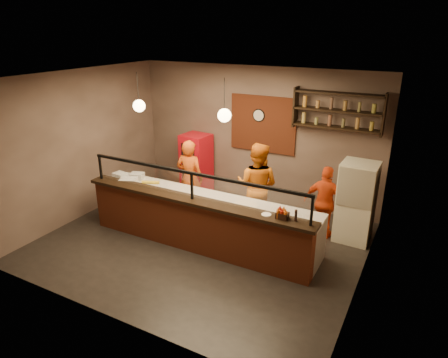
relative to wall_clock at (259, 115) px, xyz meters
The scene contains 29 objects.
floor 3.24m from the wall_clock, 92.33° to the right, with size 6.00×6.00×0.00m, color black.
ceiling 2.70m from the wall_clock, 92.33° to the right, with size 6.00×6.00×0.00m, color #39302C.
wall_back 0.51m from the wall_clock, 158.20° to the left, with size 6.00×6.00×0.00m, color #7A6359.
wall_left 3.99m from the wall_clock, 141.57° to the right, with size 5.00×5.00×0.00m, color #7A6359.
wall_right 3.84m from the wall_clock, 40.31° to the right, with size 5.00×5.00×0.00m, color #7A6359.
wall_front 4.99m from the wall_clock, 91.16° to the right, with size 6.00×6.00×0.00m, color #7A6359.
brick_patch 0.22m from the wall_clock, ahead, with size 1.60×0.04×1.30m, color brown.
service_counter 3.19m from the wall_clock, 92.08° to the right, with size 4.60×0.25×1.00m, color brown.
counter_ledge 2.96m from the wall_clock, 92.08° to the right, with size 4.70×0.37×0.06m, color black.
worktop_cabinet 2.81m from the wall_clock, 92.53° to the right, with size 4.60×0.75×0.85m, color gray.
worktop 2.57m from the wall_clock, 92.53° to the right, with size 4.60×0.75×0.05m, color beige.
sneeze_guard 2.86m from the wall_clock, 92.08° to the right, with size 4.50×0.05×0.52m.
wall_shelving 1.83m from the wall_clock, ahead, with size 1.84×0.28×0.85m.
wall_clock is the anchor object (origin of this frame).
pendant_left 2.81m from the wall_clock, 125.30° to the right, with size 0.24×0.24×0.77m.
pendant_right 2.32m from the wall_clock, 82.44° to the right, with size 0.24×0.24×0.77m.
cook_left 2.14m from the wall_clock, 125.29° to the right, with size 0.63×0.41×1.72m, color #CC4E13.
cook_mid 1.85m from the wall_clock, 66.71° to the right, with size 0.90×0.70×1.85m, color orange.
cook_right 2.61m from the wall_clock, 29.18° to the right, with size 0.88×0.37×1.50m, color #E54715.
fridge 2.96m from the wall_clock, 20.24° to the right, with size 0.67×0.63×1.62m, color beige.
red_cooler 2.06m from the wall_clock, 168.57° to the right, with size 0.65×0.60×1.52m, color red.
pizza_dough 2.66m from the wall_clock, 71.95° to the right, with size 0.48×0.48×0.01m, color beige.
prep_tub_a 3.08m from the wall_clock, 132.09° to the right, with size 0.28×0.22×0.14m, color silver.
prep_tub_b 3.40m from the wall_clock, 134.52° to the right, with size 0.28×0.22×0.14m, color white.
prep_tub_c 3.30m from the wall_clock, 125.93° to the right, with size 0.33×0.27×0.17m, color white.
rolling_pin 2.91m from the wall_clock, 124.27° to the right, with size 0.06×0.06×0.38m, color yellow.
condiment_caddy 3.34m from the wall_clock, 59.13° to the right, with size 0.20×0.15×0.11m, color black.
pepper_mill 3.43m from the wall_clock, 55.71° to the right, with size 0.04×0.04×0.20m, color black.
small_plate 3.22m from the wall_clock, 63.72° to the right, with size 0.17×0.17×0.01m, color white.
Camera 1 is at (3.66, -5.93, 4.02)m, focal length 32.00 mm.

